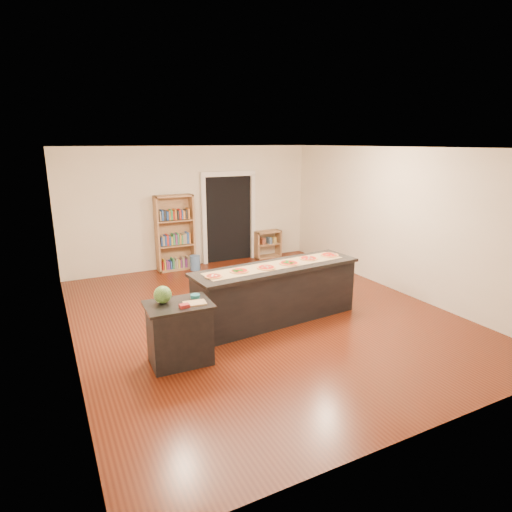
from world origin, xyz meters
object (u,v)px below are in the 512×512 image
kitchen_island (277,293)px  side_counter (180,333)px  waste_bin (195,263)px  bookshelf (175,233)px  watermelon (163,295)px  low_shelf (268,244)px

kitchen_island → side_counter: bearing=-165.2°
kitchen_island → waste_bin: (-0.27, 3.36, -0.30)m
bookshelf → watermelon: bookshelf is taller
waste_bin → side_counter: bearing=-111.5°
kitchen_island → low_shelf: size_ratio=4.16×
side_counter → waste_bin: side_counter is taller
kitchen_island → side_counter: kitchen_island is taller
side_counter → watermelon: size_ratio=3.66×
low_shelf → watermelon: watermelon is taller
bookshelf → waste_bin: (0.37, -0.24, -0.70)m
waste_bin → watermelon: 4.37m
kitchen_island → watermelon: size_ratio=12.27×
kitchen_island → waste_bin: kitchen_island is taller
bookshelf → watermelon: size_ratio=7.43×
waste_bin → watermelon: bearing=-114.2°
side_counter → bookshelf: (1.22, 4.26, 0.44)m
bookshelf → kitchen_island: bearing=-80.0°
waste_bin → low_shelf: bearing=6.9°
kitchen_island → low_shelf: kitchen_island is taller
side_counter → low_shelf: size_ratio=1.24×
waste_bin → watermelon: (-1.76, -3.92, 0.79)m
bookshelf → low_shelf: 2.47m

